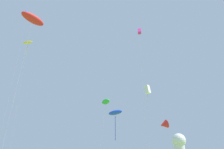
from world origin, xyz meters
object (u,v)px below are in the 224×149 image
object	(u,v)px
kite_blue_delta	(28,14)
kite_blue_parafoil	(115,113)
kite_magenta_box	(139,32)
observatory_dome	(179,144)
kite_white_box	(147,90)
kite_red_parafoil	(33,19)
kite_green_parafoil	(106,102)
kite_red_delta	(164,125)
kite_yellow_parafoil	(28,43)

from	to	relation	value
kite_blue_delta	kite_blue_parafoil	xyz separation A→B (m)	(21.66, -11.27, -27.97)
kite_blue_delta	kite_magenta_box	xyz separation A→B (m)	(26.20, -15.17, -11.22)
kite_magenta_box	observatory_dome	world-z (taller)	kite_magenta_box
kite_magenta_box	kite_white_box	world-z (taller)	kite_magenta_box
kite_red_parafoil	kite_green_parafoil	xyz separation A→B (m)	(12.25, 6.09, -10.71)
kite_red_parafoil	kite_blue_delta	bearing A→B (deg)	104.08
kite_red_delta	observatory_dome	distance (m)	75.42
kite_red_parafoil	kite_blue_delta	world-z (taller)	kite_blue_delta
kite_green_parafoil	kite_blue_delta	bearing A→B (deg)	134.85
kite_green_parafoil	observatory_dome	size ratio (longest dim) A/B	0.98
kite_red_delta	kite_blue_parafoil	distance (m)	11.65
kite_green_parafoil	kite_yellow_parafoil	world-z (taller)	kite_yellow_parafoil
kite_blue_parafoil	kite_white_box	world-z (taller)	kite_white_box
kite_blue_delta	kite_yellow_parafoil	xyz separation A→B (m)	(-0.14, 6.02, -5.71)
kite_magenta_box	kite_white_box	size ratio (longest dim) A/B	1.28
kite_yellow_parafoil	kite_blue_delta	bearing A→B (deg)	-88.67
kite_magenta_box	observatory_dome	xyz separation A→B (m)	(38.40, 60.18, -20.40)
kite_red_parafoil	kite_magenta_box	size ratio (longest dim) A/B	0.79
kite_yellow_parafoil	observatory_dome	size ratio (longest dim) A/B	3.01
kite_red_delta	kite_blue_delta	bearing A→B (deg)	143.13
kite_magenta_box	kite_white_box	distance (m)	23.90
kite_red_parafoil	kite_red_delta	distance (m)	26.20
kite_blue_delta	observatory_dome	distance (m)	84.85
kite_red_delta	kite_magenta_box	size ratio (longest dim) A/B	0.26
kite_magenta_box	kite_green_parafoil	bearing A→B (deg)	-156.69
kite_green_parafoil	kite_blue_parafoil	size ratio (longest dim) A/B	1.03
kite_red_parafoil	kite_green_parafoil	size ratio (longest dim) A/B	2.03
kite_green_parafoil	observatory_dome	world-z (taller)	observatory_dome
kite_blue_parafoil	kite_blue_delta	bearing A→B (deg)	152.51
kite_green_parafoil	kite_magenta_box	distance (m)	18.33
kite_yellow_parafoil	kite_magenta_box	bearing A→B (deg)	-38.81
kite_blue_delta	kite_red_delta	size ratio (longest dim) A/B	5.41
kite_white_box	kite_green_parafoil	bearing A→B (deg)	-124.75
kite_red_parafoil	kite_blue_parafoil	size ratio (longest dim) A/B	2.09
kite_white_box	observatory_dome	xyz separation A→B (m)	(29.22, 39.10, -13.89)
kite_blue_delta	kite_red_delta	bearing A→B (deg)	-36.87
kite_blue_delta	kite_green_parafoil	bearing A→B (deg)	-45.15
kite_green_parafoil	kite_magenta_box	size ratio (longest dim) A/B	0.39
kite_red_parafoil	kite_blue_parafoil	bearing A→B (deg)	40.72
kite_red_delta	kite_yellow_parafoil	world-z (taller)	kite_yellow_parafoil
kite_yellow_parafoil	kite_magenta_box	size ratio (longest dim) A/B	1.19
kite_magenta_box	kite_red_parafoil	bearing A→B (deg)	-154.76
kite_blue_parafoil	kite_yellow_parafoil	world-z (taller)	kite_yellow_parafoil
kite_red_delta	kite_yellow_parafoil	xyz separation A→B (m)	(-27.76, 26.74, 25.61)
kite_blue_parafoil	kite_yellow_parafoil	distance (m)	35.64
kite_blue_delta	kite_yellow_parafoil	bearing A→B (deg)	91.33
kite_red_parafoil	kite_magenta_box	distance (m)	22.83
kite_yellow_parafoil	kite_green_parafoil	bearing A→B (deg)	-52.89
kite_blue_parafoil	kite_magenta_box	world-z (taller)	kite_magenta_box
kite_red_delta	observatory_dome	xyz separation A→B (m)	(36.98, 65.73, -0.31)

